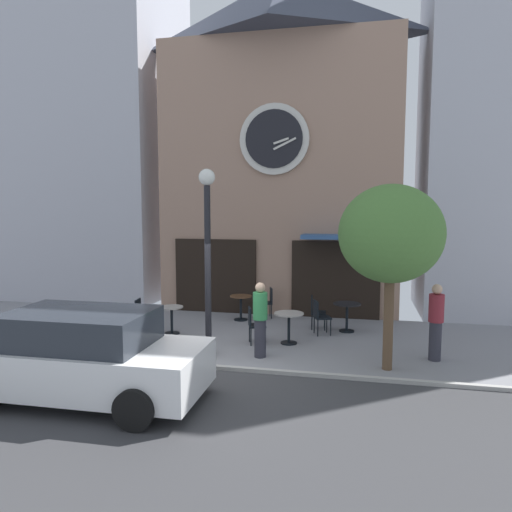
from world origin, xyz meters
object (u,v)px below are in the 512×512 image
at_px(pedestrian_maroon, 436,321).
at_px(parked_car_white, 81,356).
at_px(cafe_table_rightmost, 347,311).
at_px(cafe_chair_near_tree, 142,313).
at_px(cafe_chair_under_awning, 268,300).
at_px(pedestrian_green, 260,319).
at_px(cafe_chair_facing_wall, 315,310).
at_px(cafe_table_leftmost, 289,322).
at_px(cafe_chair_curbside, 319,315).
at_px(cafe_chair_left_end, 254,322).
at_px(street_lamp, 208,262).
at_px(cafe_table_near_curb, 172,316).
at_px(cafe_table_center, 241,304).
at_px(street_tree, 391,235).
at_px(cafe_chair_by_entrance, 142,319).

height_order(pedestrian_maroon, parked_car_white, pedestrian_maroon).
bearing_deg(cafe_table_rightmost, cafe_chair_near_tree, -166.33).
height_order(cafe_chair_under_awning, pedestrian_green, pedestrian_green).
xyz_separation_m(cafe_table_rightmost, cafe_chair_facing_wall, (-0.85, 0.12, -0.02)).
bearing_deg(cafe_table_leftmost, cafe_chair_curbside, 55.91).
bearing_deg(pedestrian_maroon, cafe_chair_left_end, 174.79).
bearing_deg(parked_car_white, cafe_chair_near_tree, 102.19).
distance_m(street_lamp, cafe_chair_near_tree, 3.09).
distance_m(street_lamp, pedestrian_green, 1.71).
bearing_deg(cafe_chair_curbside, cafe_table_near_curb, -168.85).
relative_size(cafe_chair_curbside, cafe_chair_left_end, 1.00).
xyz_separation_m(cafe_table_rightmost, cafe_chair_curbside, (-0.69, -0.46, -0.02)).
bearing_deg(cafe_table_leftmost, cafe_table_near_curb, 175.87).
bearing_deg(cafe_table_center, cafe_table_leftmost, -50.35).
height_order(cafe_table_rightmost, cafe_chair_facing_wall, cafe_chair_facing_wall).
distance_m(street_tree, cafe_chair_by_entrance, 6.38).
bearing_deg(cafe_chair_by_entrance, cafe_chair_left_end, 4.09).
relative_size(street_tree, cafe_chair_near_tree, 4.19).
relative_size(cafe_chair_facing_wall, pedestrian_maroon, 0.54).
bearing_deg(cafe_chair_curbside, cafe_chair_facing_wall, 105.30).
xyz_separation_m(cafe_chair_curbside, pedestrian_green, (-1.12, -2.13, 0.33)).
bearing_deg(cafe_chair_near_tree, cafe_chair_left_end, -6.62).
distance_m(cafe_chair_by_entrance, cafe_chair_facing_wall, 4.59).
bearing_deg(cafe_table_rightmost, pedestrian_maroon, -46.23).
relative_size(cafe_table_leftmost, pedestrian_green, 0.45).
bearing_deg(cafe_chair_facing_wall, cafe_chair_left_end, -126.87).
bearing_deg(cafe_table_center, cafe_chair_near_tree, -138.75).
bearing_deg(pedestrian_green, street_lamp, -177.09).
bearing_deg(street_lamp, cafe_chair_near_tree, 148.95).
bearing_deg(cafe_chair_near_tree, street_tree, -14.11).
xyz_separation_m(street_lamp, cafe_table_leftmost, (1.64, 1.22, -1.56)).
distance_m(street_lamp, pedestrian_maroon, 5.11).
distance_m(cafe_table_near_curb, cafe_chair_facing_wall, 3.85).
relative_size(cafe_chair_curbside, pedestrian_green, 0.54).
bearing_deg(cafe_chair_under_awning, street_lamp, -99.53).
distance_m(street_tree, cafe_chair_curbside, 3.62).
relative_size(street_lamp, cafe_chair_near_tree, 4.59).
relative_size(street_lamp, cafe_chair_under_awning, 4.59).
bearing_deg(cafe_chair_curbside, cafe_table_center, 154.95).
bearing_deg(cafe_table_center, cafe_chair_left_end, -68.58).
distance_m(cafe_table_center, cafe_chair_by_entrance, 3.15).
bearing_deg(parked_car_white, cafe_chair_facing_wall, 58.10).
xyz_separation_m(cafe_table_near_curb, pedestrian_green, (2.65, -1.39, 0.39)).
bearing_deg(cafe_chair_by_entrance, cafe_table_center, 52.24).
bearing_deg(street_tree, pedestrian_green, 175.03).
height_order(cafe_table_near_curb, pedestrian_green, pedestrian_green).
distance_m(cafe_chair_under_awning, pedestrian_green, 3.77).
bearing_deg(cafe_chair_left_end, cafe_table_rightmost, 37.08).
bearing_deg(street_tree, cafe_table_rightmost, 107.52).
distance_m(cafe_chair_under_awning, pedestrian_maroon, 5.32).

